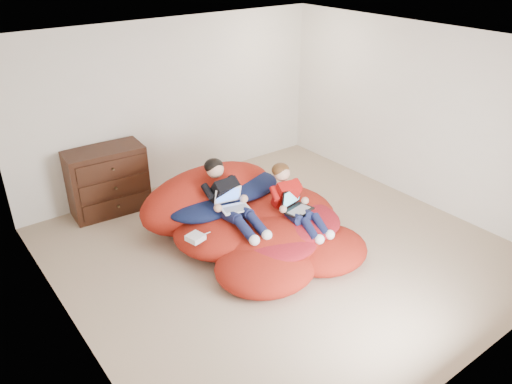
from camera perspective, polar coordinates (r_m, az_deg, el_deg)
name	(u,v)px	position (r m, az deg, el deg)	size (l,w,h in m)	color
room_shell	(279,235)	(6.16, 2.66, -4.91)	(5.10, 5.10, 2.77)	tan
dresser	(107,181)	(7.22, -16.61, 1.26)	(1.08, 0.62, 0.94)	#331A0E
beanbag_pile	(253,222)	(6.34, -0.30, -3.40)	(2.41, 2.46, 0.91)	#AD2113
cream_pillow	(186,189)	(6.42, -8.01, 0.36)	(0.49, 0.31, 0.31)	beige
older_boy	(228,196)	(6.06, -3.22, -0.45)	(0.32, 1.13, 0.71)	black
younger_boy	(293,198)	(6.13, 4.23, -0.72)	(0.37, 1.00, 0.71)	red
laptop_white	(232,202)	(6.03, -2.77, -1.20)	(0.38, 0.38, 0.24)	white
laptop_black	(295,204)	(6.13, 4.52, -1.40)	(0.39, 0.34, 0.26)	black
power_adapter	(195,238)	(5.77, -6.94, -5.20)	(0.18, 0.18, 0.07)	white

